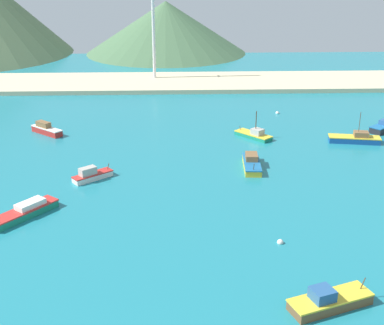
% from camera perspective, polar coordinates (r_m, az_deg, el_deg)
% --- Properties ---
extents(ground, '(260.00, 280.00, 0.50)m').
position_cam_1_polar(ground, '(78.34, -6.15, -6.36)').
color(ground, teal).
extents(fishing_boat_2, '(9.18, 10.36, 2.37)m').
position_cam_1_polar(fishing_boat_2, '(82.36, -17.52, -5.05)').
color(fishing_boat_2, '#198466').
rests_on(fishing_boat_2, ground).
extents(fishing_boat_6, '(9.99, 6.12, 2.64)m').
position_cam_1_polar(fishing_boat_6, '(61.80, 14.48, -14.15)').
color(fishing_boat_6, brown).
rests_on(fishing_boat_6, ground).
extents(fishing_boat_7, '(6.87, 6.03, 2.40)m').
position_cam_1_polar(fishing_boat_7, '(92.64, -10.74, -1.32)').
color(fishing_boat_7, silver).
rests_on(fishing_boat_7, ground).
extents(fishing_boat_8, '(10.67, 4.64, 6.50)m').
position_cam_1_polar(fishing_boat_8, '(114.17, 17.10, 2.47)').
color(fishing_boat_8, '#14478C').
rests_on(fishing_boat_8, ground).
extents(fishing_boat_9, '(3.47, 9.32, 2.52)m').
position_cam_1_polar(fishing_boat_9, '(96.76, 6.42, -0.08)').
color(fishing_boat_9, gold).
rests_on(fishing_boat_9, ground).
extents(fishing_boat_10, '(7.64, 6.91, 2.53)m').
position_cam_1_polar(fishing_boat_10, '(118.75, -15.37, 3.45)').
color(fishing_boat_10, red).
rests_on(fishing_boat_10, ground).
extents(fishing_boat_11, '(7.15, 6.65, 6.80)m').
position_cam_1_polar(fishing_boat_11, '(123.45, 19.83, 3.60)').
color(fishing_boat_11, '#232328').
rests_on(fishing_boat_11, ground).
extents(fishing_boat_13, '(7.66, 8.02, 5.84)m').
position_cam_1_polar(fishing_boat_13, '(112.77, 6.69, 3.00)').
color(fishing_boat_13, '#198466').
rests_on(fishing_boat_13, ground).
extents(buoy_0, '(0.86, 0.86, 0.86)m').
position_cam_1_polar(buoy_0, '(131.12, 9.14, 5.26)').
color(buoy_0, silver).
rests_on(buoy_0, ground).
extents(buoy_1, '(0.85, 0.85, 0.85)m').
position_cam_1_polar(buoy_1, '(72.93, 9.44, -8.44)').
color(buoy_1, silver).
rests_on(buoy_1, ground).
extents(beach_strip, '(247.00, 24.29, 1.20)m').
position_cam_1_polar(beach_strip, '(159.67, -4.12, 8.55)').
color(beach_strip, beige).
rests_on(beach_strip, ground).
extents(hill_central, '(62.09, 62.09, 19.53)m').
position_cam_1_polar(hill_central, '(212.09, -2.81, 14.30)').
color(hill_central, '#476B47').
rests_on(hill_central, ground).
extents(radio_tower, '(3.39, 2.72, 33.95)m').
position_cam_1_polar(radio_tower, '(160.98, -4.17, 14.70)').
color(radio_tower, silver).
rests_on(radio_tower, ground).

